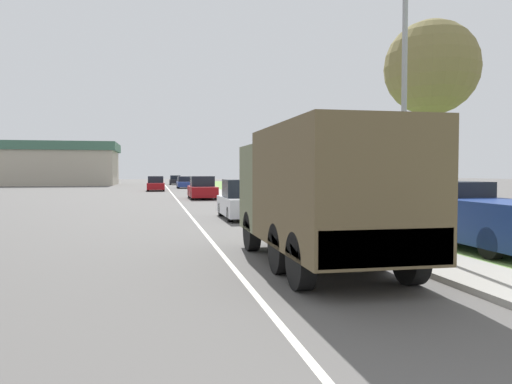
{
  "coord_description": "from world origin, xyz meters",
  "views": [
    {
      "loc": [
        -1.68,
        -1.14,
        2.1
      ],
      "look_at": [
        0.76,
        10.72,
        1.59
      ],
      "focal_mm": 35.0,
      "sensor_mm": 36.0,
      "label": 1
    }
  ],
  "objects": [
    {
      "name": "tree_mid_right",
      "position": [
        9.53,
        17.59,
        6.3
      ],
      "size": [
        3.84,
        3.84,
        8.23
      ],
      "color": "brown",
      "rests_on": "grass_strip_right"
    },
    {
      "name": "car_fourth_ahead",
      "position": [
        2.02,
        60.67,
        0.65
      ],
      "size": [
        1.71,
        4.5,
        1.44
      ],
      "color": "navy",
      "rests_on": "ground"
    },
    {
      "name": "lamp_post",
      "position": [
        4.53,
        10.91,
        4.13
      ],
      "size": [
        1.69,
        0.24,
        6.69
      ],
      "color": "gray",
      "rests_on": "sidewalk_right"
    },
    {
      "name": "car_nearest_ahead",
      "position": [
        2.14,
        20.46,
        0.76
      ],
      "size": [
        1.72,
        4.19,
        1.72
      ],
      "color": "silver",
      "rests_on": "ground"
    },
    {
      "name": "car_farthest_ahead",
      "position": [
        1.6,
        76.52,
        0.65
      ],
      "size": [
        1.71,
        4.16,
        1.42
      ],
      "color": "black",
      "rests_on": "ground"
    },
    {
      "name": "sidewalk_right",
      "position": [
        4.5,
        40.0,
        0.06
      ],
      "size": [
        1.8,
        120.0,
        0.12
      ],
      "color": "#9E9B93",
      "rests_on": "ground"
    },
    {
      "name": "car_third_ahead",
      "position": [
        -1.46,
        52.65,
        0.7
      ],
      "size": [
        1.8,
        4.48,
        1.55
      ],
      "color": "maroon",
      "rests_on": "ground"
    },
    {
      "name": "lane_centre_stripe",
      "position": [
        0.0,
        40.0,
        0.0
      ],
      "size": [
        0.12,
        120.0,
        0.0
      ],
      "color": "silver",
      "rests_on": "ground"
    },
    {
      "name": "ground_plane",
      "position": [
        0.0,
        40.0,
        0.0
      ],
      "size": [
        180.0,
        180.0,
        0.0
      ],
      "primitive_type": "plane",
      "color": "#565451"
    },
    {
      "name": "military_truck",
      "position": [
        1.9,
        9.29,
        1.69
      ],
      "size": [
        2.41,
        6.69,
        3.03
      ],
      "color": "#606647",
      "rests_on": "ground"
    },
    {
      "name": "building_distant",
      "position": [
        -17.15,
        78.11,
        3.19
      ],
      "size": [
        20.39,
        12.87,
        6.3
      ],
      "color": "#B2A893",
      "rests_on": "ground"
    },
    {
      "name": "car_second_ahead",
      "position": [
        1.93,
        36.6,
        0.76
      ],
      "size": [
        1.93,
        4.6,
        1.71
      ],
      "color": "maroon",
      "rests_on": "ground"
    },
    {
      "name": "grass_strip_right",
      "position": [
        8.9,
        40.0,
        0.01
      ],
      "size": [
        7.0,
        120.0,
        0.02
      ],
      "color": "#6B9347",
      "rests_on": "ground"
    },
    {
      "name": "pickup_truck",
      "position": [
        6.94,
        11.04,
        0.88
      ],
      "size": [
        1.94,
        5.15,
        1.77
      ],
      "color": "navy",
      "rests_on": "grass_strip_right"
    }
  ]
}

